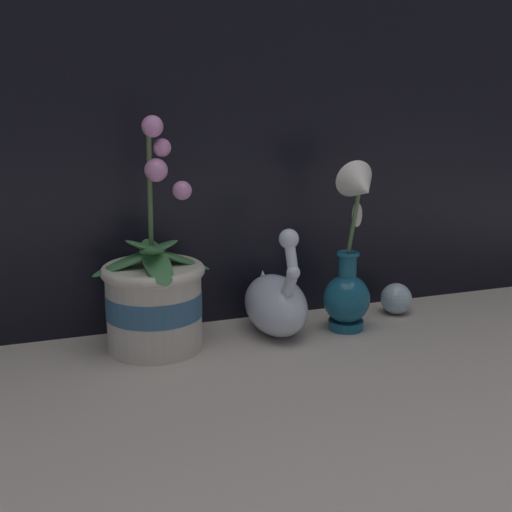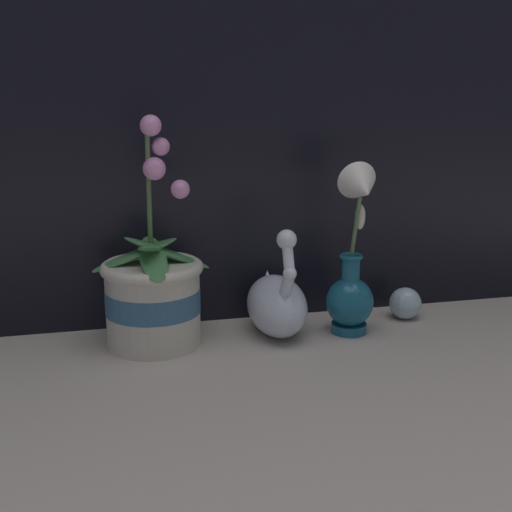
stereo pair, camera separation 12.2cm
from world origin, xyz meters
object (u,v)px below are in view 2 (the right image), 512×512
(swan_figurine, at_px, (276,302))
(blue_vase, at_px, (353,273))
(orchid_potted_plant, at_px, (153,293))
(glass_sphere, at_px, (405,303))

(swan_figurine, distance_m, blue_vase, 0.14)
(orchid_potted_plant, bearing_deg, glass_sphere, 2.65)
(swan_figurine, height_order, blue_vase, blue_vase)
(blue_vase, relative_size, glass_sphere, 5.12)
(swan_figurine, distance_m, glass_sphere, 0.26)
(swan_figurine, bearing_deg, orchid_potted_plant, -179.81)
(orchid_potted_plant, xyz_separation_m, blue_vase, (0.35, -0.03, 0.02))
(orchid_potted_plant, relative_size, blue_vase, 1.26)
(swan_figurine, xyz_separation_m, blue_vase, (0.13, -0.03, 0.06))
(orchid_potted_plant, bearing_deg, blue_vase, -5.43)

